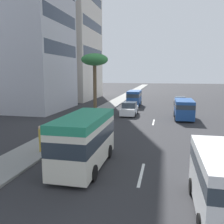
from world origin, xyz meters
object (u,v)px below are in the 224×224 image
Objects in this scene: van_sixth at (184,108)px; car_third at (129,109)px; pedestrian_near_lamp at (40,137)px; car_fifth at (180,101)px; van_fourth at (134,97)px; minibus_lead at (84,139)px; van_second at (224,179)px; palm_tree at (95,62)px; pedestrian_mid_block at (73,121)px.

car_third is at bearing 77.72° from van_sixth.
car_fifth is at bearing 122.14° from pedestrian_near_lamp.
van_sixth is at bearing 35.30° from van_fourth.
minibus_lead reaches higher than van_second.
van_fourth is 11.54m from palm_tree.
car_third is 12.78m from car_fifth.
van_second is 24.62m from palm_tree.
car_third is 0.57× the size of palm_tree.
minibus_lead is at bearing 157.97° from van_sixth.
minibus_lead is 1.38× the size of car_third.
van_second is at bearing 17.25° from car_third.
palm_tree is (-11.31, 11.50, 6.17)m from car_fifth.
car_third is at bearing -82.02° from palm_tree.
van_second reaches higher than pedestrian_mid_block.
minibus_lead is 0.78× the size of palm_tree.
van_fourth is (8.71, 0.45, 0.66)m from car_third.
pedestrian_near_lamp is at bearing -113.45° from minibus_lead.
van_sixth is at bearing -94.28° from palm_tree.
minibus_lead is 3.80× the size of pedestrian_mid_block.
minibus_lead is at bearing 30.14° from pedestrian_near_lamp.
palm_tree is (0.84, 11.25, 5.58)m from van_sixth.
pedestrian_mid_block is (-21.20, 10.78, 0.29)m from car_fifth.
minibus_lead is at bearing -0.11° from car_third.
pedestrian_mid_block reaches higher than car_third.
pedestrian_near_lamp is (-25.36, 3.28, -0.31)m from van_fourth.
pedestrian_near_lamp is at bearing 158.55° from car_fifth.
van_fourth is 0.95× the size of van_sixth.
van_second reaches higher than pedestrian_near_lamp.
minibus_lead is 29.80m from car_fifth.
minibus_lead is at bearing -165.81° from palm_tree.
car_third is 7.61m from palm_tree.
van_fourth is 0.61× the size of palm_tree.
car_fifth is 2.55× the size of pedestrian_mid_block.
car_third is at bearing 179.89° from minibus_lead.
palm_tree is (21.20, 11.27, 5.47)m from van_second.
pedestrian_near_lamp reaches higher than car_fifth.
car_fifth is 0.81× the size of van_sixth.
van_second is 1.01× the size of van_fourth.
van_fourth reaches higher than pedestrian_mid_block.
van_second is 32.52m from car_fifth.
van_fourth is 19.52m from pedestrian_mid_block.
van_sixth is (-1.47, -6.76, 0.53)m from car_third.
pedestrian_mid_block is at bearing -154.24° from minibus_lead.
car_third is at bearing 17.25° from van_second.
car_fifth is (32.51, -0.23, -0.70)m from van_second.
van_fourth is 2.67× the size of pedestrian_near_lamp.
palm_tree reaches higher than minibus_lead.
car_third is 2.46× the size of pedestrian_near_lamp.
van_second reaches higher than car_third.
van_second reaches higher than car_fifth.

